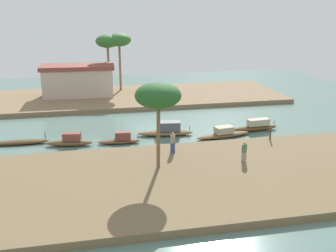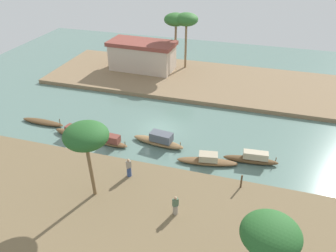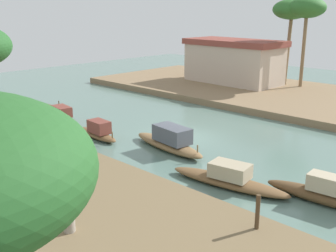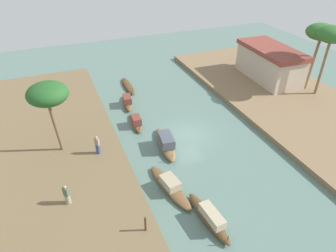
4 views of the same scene
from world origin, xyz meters
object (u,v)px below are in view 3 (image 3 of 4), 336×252
sampan_upstream_small (329,194)px  sampan_foreground (170,141)px  sampan_with_tall_canopy (44,106)px  person_by_mooring (68,212)px  sampan_near_left_bank (229,178)px  mooring_post (258,212)px  person_on_near_bank (66,152)px  sampan_open_hull (97,132)px  palm_tree_right_tall (307,9)px  palm_tree_right_short (291,11)px  riverside_building (233,61)px  sampan_midstream (61,117)px

sampan_upstream_small → sampan_foreground: size_ratio=0.92×
sampan_with_tall_canopy → person_by_mooring: person_by_mooring is taller
sampan_near_left_bank → sampan_upstream_small: (3.72, 1.27, 0.09)m
person_by_mooring → mooring_post: 5.87m
person_on_near_bank → sampan_open_hull: bearing=-93.5°
palm_tree_right_tall → mooring_post: bearing=-66.1°
person_by_mooring → palm_tree_right_tall: size_ratio=0.21×
sampan_open_hull → person_on_near_bank: bearing=-45.6°
sampan_near_left_bank → palm_tree_right_short: bearing=103.6°
person_by_mooring → palm_tree_right_short: size_ratio=0.21×
person_by_mooring → palm_tree_right_short: 29.87m
sampan_foreground → riverside_building: 18.82m
sampan_open_hull → sampan_midstream: size_ratio=0.92×
sampan_near_left_bank → mooring_post: (3.18, -2.92, 0.72)m
sampan_near_left_bank → sampan_foreground: 5.24m
sampan_foreground → palm_tree_right_tall: bearing=104.4°
sampan_near_left_bank → sampan_with_tall_canopy: size_ratio=1.10×
sampan_open_hull → mooring_post: bearing=-10.0°
sampan_upstream_small → sampan_midstream: sampan_midstream is taller
sampan_upstream_small → person_by_mooring: 9.61m
sampan_upstream_small → palm_tree_right_tall: 23.59m
mooring_post → sampan_with_tall_canopy: bearing=167.3°
mooring_post → sampan_midstream: bearing=168.3°
person_on_near_bank → riverside_building: 23.87m
sampan_open_hull → sampan_with_tall_canopy: (-8.61, 1.59, -0.20)m
mooring_post → sampan_open_hull: bearing=165.8°
sampan_upstream_small → palm_tree_right_tall: (-11.14, 19.69, 6.67)m
sampan_open_hull → sampan_with_tall_canopy: sampan_open_hull is taller
person_on_near_bank → mooring_post: bearing=144.1°
sampan_open_hull → palm_tree_right_short: bearing=93.0°
sampan_upstream_small → riverside_building: (-16.71, 17.28, 2.05)m
sampan_open_hull → mooring_post: (12.56, -3.17, 0.68)m
riverside_building → sampan_near_left_bank: bearing=-52.7°
sampan_open_hull → sampan_foreground: bearing=21.6°
sampan_foreground → riverside_building: size_ratio=0.57×
sampan_upstream_small → person_by_mooring: size_ratio=3.09×
sampan_upstream_small → person_on_near_bank: 10.86m
riverside_building → sampan_midstream: bearing=-89.9°
sampan_with_tall_canopy → palm_tree_right_short: size_ratio=0.66×
sampan_upstream_small → palm_tree_right_short: size_ratio=0.65×
sampan_near_left_bank → mooring_post: bearing=-52.0°
sampan_near_left_bank → palm_tree_right_short: size_ratio=0.73×
sampan_midstream → mooring_post: 17.22m
sampan_open_hull → person_by_mooring: person_by_mooring is taller
sampan_midstream → palm_tree_right_short: palm_tree_right_short is taller
mooring_post → palm_tree_right_tall: palm_tree_right_tall is taller
riverside_building → sampan_with_tall_canopy: bearing=-104.4°
mooring_post → palm_tree_right_tall: size_ratio=0.15×
sampan_foreground → mooring_post: 9.36m
person_on_near_bank → palm_tree_right_short: (-3.28, 25.21, 5.77)m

